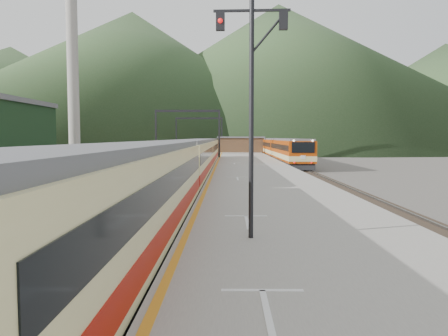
{
  "coord_description": "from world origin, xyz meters",
  "views": [
    {
      "loc": [
        3.14,
        -9.08,
        3.97
      ],
      "look_at": [
        2.86,
        18.76,
        2.0
      ],
      "focal_mm": 35.0,
      "sensor_mm": 36.0,
      "label": 1
    }
  ],
  "objects_px": {
    "second_train": "(280,149)",
    "signal_mast": "(251,89)",
    "worker": "(43,216)",
    "main_train": "(189,161)"
  },
  "relations": [
    {
      "from": "second_train",
      "to": "signal_mast",
      "type": "distance_m",
      "value": 57.95
    },
    {
      "from": "second_train",
      "to": "signal_mast",
      "type": "xyz_separation_m",
      "value": [
        -7.69,
        -57.35,
        3.23
      ]
    },
    {
      "from": "second_train",
      "to": "worker",
      "type": "relative_size",
      "value": 26.2
    },
    {
      "from": "second_train",
      "to": "main_train",
      "type": "bearing_deg",
      "value": -107.88
    },
    {
      "from": "signal_mast",
      "to": "worker",
      "type": "relative_size",
      "value": 4.42
    },
    {
      "from": "main_train",
      "to": "second_train",
      "type": "xyz_separation_m",
      "value": [
        11.5,
        35.66,
        0.02
      ]
    },
    {
      "from": "signal_mast",
      "to": "worker",
      "type": "xyz_separation_m",
      "value": [
        -8.07,
        4.46,
        -4.56
      ]
    },
    {
      "from": "main_train",
      "to": "signal_mast",
      "type": "height_order",
      "value": "signal_mast"
    },
    {
      "from": "main_train",
      "to": "worker",
      "type": "distance_m",
      "value": 17.81
    },
    {
      "from": "main_train",
      "to": "signal_mast",
      "type": "distance_m",
      "value": 22.26
    }
  ]
}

